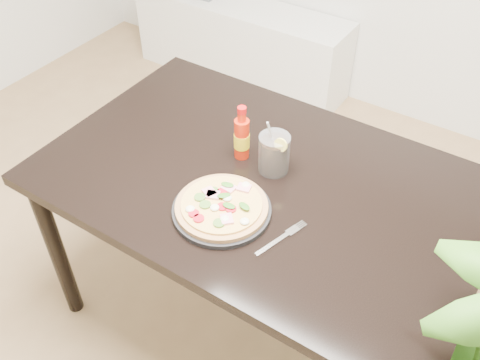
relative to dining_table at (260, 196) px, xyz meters
The scene contains 7 objects.
dining_table is the anchor object (origin of this frame).
plate 0.22m from the dining_table, 94.61° to the right, with size 0.30×0.30×0.02m, color black.
pizza 0.23m from the dining_table, 94.62° to the right, with size 0.28×0.28×0.03m.
hot_sauce_bottle 0.20m from the dining_table, 152.67° to the left, with size 0.06×0.06×0.20m.
cola_cup 0.16m from the dining_table, 76.88° to the left, with size 0.10×0.10×0.19m.
fork 0.28m from the dining_table, 44.66° to the right, with size 0.07×0.19×0.00m.
media_console 1.87m from the dining_table, 125.21° to the left, with size 1.40×0.34×0.50m, color white.
Camera 1 is at (0.89, -0.51, 1.90)m, focal length 40.00 mm.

